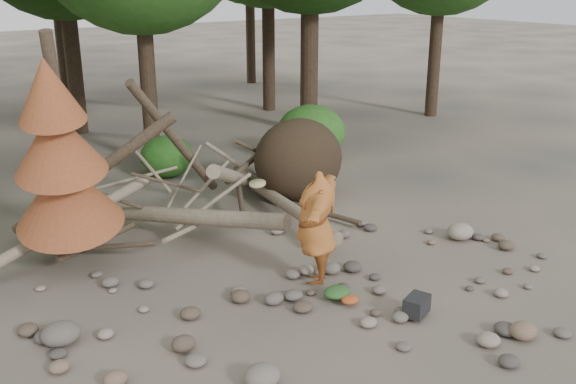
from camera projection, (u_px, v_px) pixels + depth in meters
ground at (322, 298)px, 10.77m from camera, size 120.00×120.00×0.00m
deadfall_pile at (280, 166)px, 14.85m from camera, size 8.55×5.24×3.30m
dead_conifer at (61, 161)px, 11.02m from camera, size 2.06×2.16×4.35m
bush_mid at (167, 156)px, 17.08m from camera, size 1.40×1.40×1.12m
bush_right at (311, 132)px, 18.66m from camera, size 2.00×2.00×1.60m
frisbee_thrower at (316, 228)px, 10.87m from camera, size 2.57×2.21×2.14m
backpack at (416, 309)px, 10.12m from camera, size 0.53×0.44×0.30m
cloth_green at (337, 295)px, 10.69m from camera, size 0.47×0.39×0.18m
cloth_orange at (350, 302)px, 10.51m from camera, size 0.31×0.25×0.11m
boulder_front_left at (262, 376)px, 8.43m from camera, size 0.50×0.45×0.30m
boulder_front_right at (523, 331)px, 9.54m from camera, size 0.43×0.39×0.26m
boulder_mid_right at (460, 231)px, 13.12m from camera, size 0.56×0.50×0.34m
boulder_mid_left at (61, 334)px, 9.38m from camera, size 0.57×0.52×0.34m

